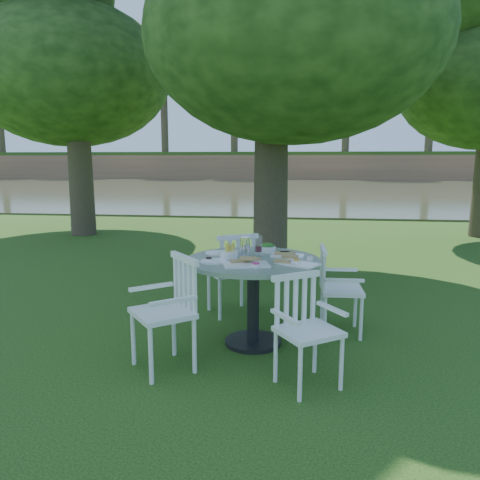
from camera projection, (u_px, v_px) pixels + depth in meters
name	position (u px, v px, depth m)	size (l,w,h in m)	color
ground	(238.00, 313.00, 5.57)	(140.00, 140.00, 0.00)	#16380B
table	(253.00, 277.00, 4.54)	(1.30, 1.30, 0.86)	black
chair_ne	(333.00, 283.00, 4.86)	(0.44, 0.47, 0.91)	white
chair_nw	(234.00, 268.00, 5.40)	(0.65, 0.64, 0.97)	white
chair_sw	(173.00, 303.00, 4.05)	(0.67, 0.68, 0.98)	white
chair_se	(302.00, 321.00, 3.77)	(0.61, 0.60, 0.89)	white
tableware	(251.00, 254.00, 4.53)	(1.16, 0.93, 0.21)	white
river	(289.00, 190.00, 28.05)	(100.00, 28.00, 0.12)	#3A3D24
far_bank	(298.00, 102.00, 44.49)	(100.00, 18.00, 15.20)	brown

